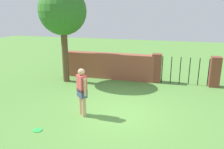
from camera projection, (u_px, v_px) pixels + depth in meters
name	position (u px, v px, depth m)	size (l,w,h in m)	color
ground_plane	(118.00, 112.00, 7.82)	(40.00, 40.00, 0.00)	#568C3D
brick_wall	(109.00, 66.00, 11.66)	(4.69, 0.50, 1.30)	brown
tree	(63.00, 12.00, 10.39)	(2.22, 2.22, 4.49)	brown
person	(82.00, 90.00, 7.39)	(0.43, 0.40, 1.62)	tan
fence_gate	(185.00, 70.00, 10.66)	(3.07, 0.44, 1.40)	brown
frisbee_green	(38.00, 130.00, 6.66)	(0.27, 0.27, 0.02)	green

